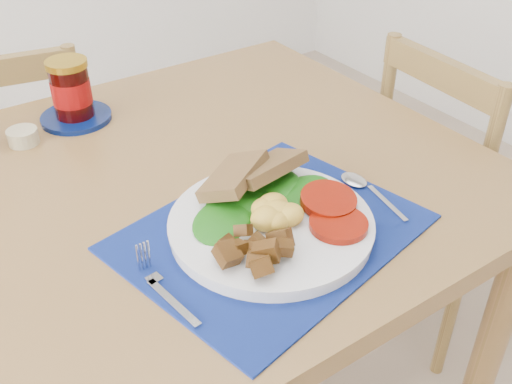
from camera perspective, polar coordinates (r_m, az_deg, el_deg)
table at (r=1.05m, az=-15.04°, el=-5.39°), size 1.40×0.90×0.75m
chair_far at (r=1.67m, az=-21.50°, el=3.21°), size 0.43×0.42×1.00m
chair_end at (r=1.56m, az=18.10°, el=1.99°), size 0.39×0.40×1.02m
placemat at (r=0.92m, az=1.42°, el=-3.83°), size 0.49×0.42×0.00m
breakfast_plate at (r=0.90m, az=1.29°, el=-2.94°), size 0.31×0.31×0.07m
fork at (r=0.83m, az=-9.05°, el=-8.96°), size 0.03×0.16×0.00m
spoon at (r=1.03m, az=10.32°, el=0.35°), size 0.04×0.16×0.00m
ramekin at (r=1.23m, az=-21.32°, el=4.94°), size 0.06×0.06×0.03m
jam_on_saucer at (r=1.26m, az=-17.13°, el=8.89°), size 0.14×0.14×0.13m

